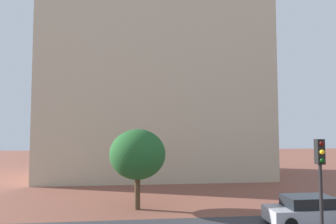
% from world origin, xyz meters
% --- Properties ---
extents(landmark_building, '(23.50, 11.60, 37.95)m').
position_xyz_m(landmark_building, '(0.13, 27.26, 12.02)').
color(landmark_building, beige).
rests_on(landmark_building, ground_plane).
extents(car_silver, '(4.51, 2.00, 1.49)m').
position_xyz_m(car_silver, '(7.65, 9.53, 0.71)').
color(car_silver, '#B2B2BC').
rests_on(car_silver, ground_plane).
extents(traffic_light_pole, '(0.28, 0.34, 4.69)m').
position_xyz_m(traffic_light_pole, '(5.01, 4.39, 3.28)').
color(traffic_light_pole, black).
rests_on(traffic_light_pole, ground_plane).
extents(tree_curb_far, '(3.58, 3.58, 5.09)m').
position_xyz_m(tree_curb_far, '(-1.47, 13.43, 3.46)').
color(tree_curb_far, '#4C3823').
rests_on(tree_curb_far, ground_plane).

